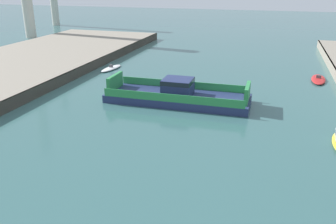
% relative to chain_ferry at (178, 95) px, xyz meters
% --- Properties ---
extents(chain_ferry, '(20.33, 6.93, 3.43)m').
position_rel_chain_ferry_xyz_m(chain_ferry, '(0.00, 0.00, 0.00)').
color(chain_ferry, navy).
rests_on(chain_ferry, ground).
extents(moored_boat_near_left, '(2.86, 7.18, 0.97)m').
position_rel_chain_ferry_xyz_m(moored_boat_near_left, '(20.40, 17.95, -0.81)').
color(moored_boat_near_left, red).
rests_on(moored_boat_near_left, ground).
extents(moored_boat_mid_right, '(2.65, 6.54, 0.90)m').
position_rel_chain_ferry_xyz_m(moored_boat_mid_right, '(-17.54, 15.21, -0.84)').
color(moored_boat_mid_right, white).
rests_on(moored_boat_mid_right, ground).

